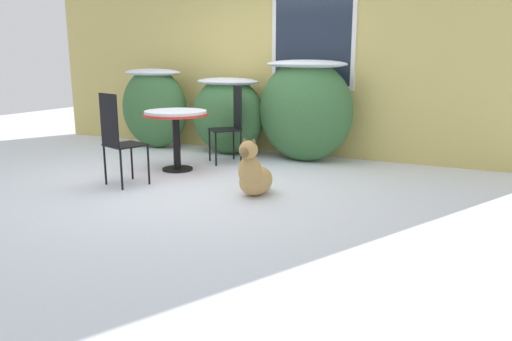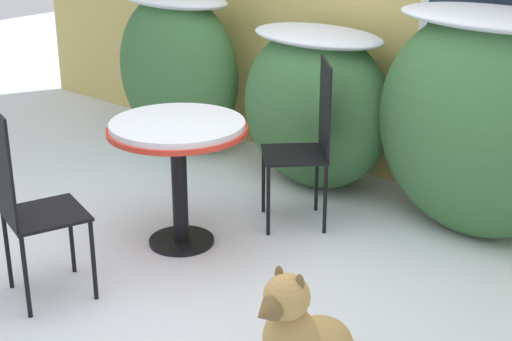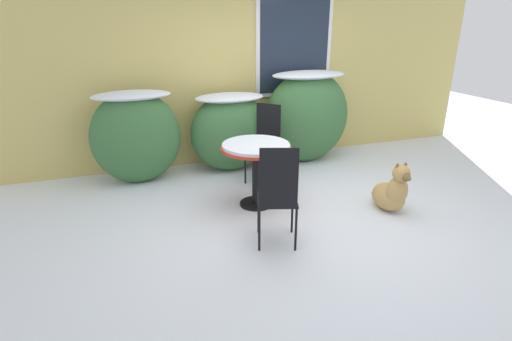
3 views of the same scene
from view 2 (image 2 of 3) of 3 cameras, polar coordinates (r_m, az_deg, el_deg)
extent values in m
plane|color=silver|center=(4.27, -5.30, -9.14)|extent=(16.00, 16.00, 0.00)
ellipsoid|color=#386638|center=(6.31, -5.75, 7.14)|extent=(1.19, 0.61, 1.26)
ellipsoid|color=#386638|center=(5.51, 4.34, 4.49)|extent=(1.17, 0.68, 1.15)
ellipsoid|color=silver|center=(5.39, 4.49, 9.74)|extent=(1.00, 0.58, 0.12)
ellipsoid|color=#386638|center=(4.88, 16.11, 3.12)|extent=(1.36, 0.73, 1.41)
ellipsoid|color=silver|center=(4.73, 16.90, 10.57)|extent=(1.16, 0.62, 0.12)
cylinder|color=black|center=(4.84, -5.43, -5.11)|extent=(0.40, 0.40, 0.03)
cylinder|color=black|center=(4.70, -5.58, -1.21)|extent=(0.09, 0.09, 0.69)
cylinder|color=red|center=(4.57, -5.74, 2.96)|extent=(0.82, 0.82, 0.03)
cylinder|color=silver|center=(4.56, -5.75, 3.34)|extent=(0.79, 0.79, 0.04)
cube|color=black|center=(4.92, 2.78, 1.16)|extent=(0.55, 0.55, 0.02)
cube|color=black|center=(4.86, 5.05, 4.56)|extent=(0.26, 0.27, 0.58)
cylinder|color=black|center=(5.16, 0.54, -0.70)|extent=(0.02, 0.02, 0.46)
cylinder|color=black|center=(4.83, 0.90, -2.25)|extent=(0.02, 0.02, 0.46)
cylinder|color=black|center=(5.20, 4.44, -0.58)|extent=(0.02, 0.02, 0.46)
cylinder|color=black|center=(4.87, 5.05, -2.12)|extent=(0.02, 0.02, 0.46)
cube|color=black|center=(4.22, -15.06, -3.10)|extent=(0.49, 0.49, 0.02)
cube|color=black|center=(4.07, -17.98, 0.26)|extent=(0.35, 0.13, 0.58)
cylinder|color=black|center=(4.21, -11.74, -6.42)|extent=(0.02, 0.02, 0.46)
cylinder|color=black|center=(4.51, -13.29, -4.59)|extent=(0.02, 0.02, 0.46)
cylinder|color=black|center=(4.13, -16.39, -7.47)|extent=(0.02, 0.02, 0.46)
cylinder|color=black|center=(4.44, -17.63, -5.53)|extent=(0.02, 0.02, 0.46)
sphere|color=tan|center=(3.22, 2.25, -9.17)|extent=(0.20, 0.20, 0.20)
cone|color=brown|center=(3.14, 0.63, -10.35)|extent=(0.11, 0.09, 0.11)
ellipsoid|color=brown|center=(3.23, 1.69, -7.63)|extent=(0.04, 0.03, 0.09)
ellipsoid|color=brown|center=(3.17, 3.20, -8.24)|extent=(0.04, 0.03, 0.09)
camera|label=1|loc=(2.45, -148.07, -34.60)|focal=35.00mm
camera|label=3|loc=(4.77, -65.40, 9.01)|focal=28.00mm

